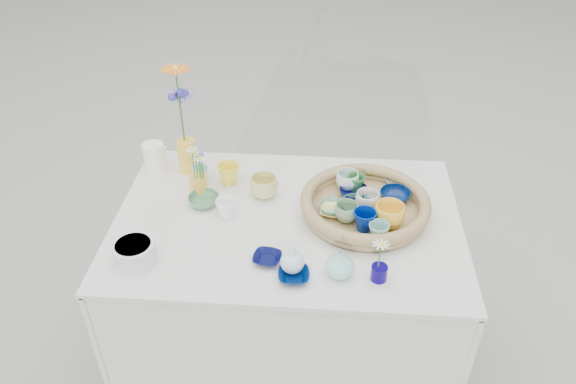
# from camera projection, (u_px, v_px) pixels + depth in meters

# --- Properties ---
(ground) EXTENTS (80.00, 80.00, 0.00)m
(ground) POSITION_uv_depth(u_px,v_px,m) (288.00, 352.00, 2.50)
(ground) COLOR #A4A49A
(display_table) EXTENTS (1.26, 0.86, 0.77)m
(display_table) POSITION_uv_depth(u_px,v_px,m) (288.00, 352.00, 2.50)
(display_table) COLOR silver
(display_table) RESTS_ON ground
(wicker_tray) EXTENTS (0.47, 0.47, 0.08)m
(wicker_tray) POSITION_uv_depth(u_px,v_px,m) (365.00, 205.00, 2.05)
(wicker_tray) COLOR olive
(wicker_tray) RESTS_ON display_table
(tray_ceramic_0) EXTENTS (0.14, 0.14, 0.03)m
(tray_ceramic_0) POSITION_uv_depth(u_px,v_px,m) (354.00, 193.00, 2.12)
(tray_ceramic_0) COLOR #0C1053
(tray_ceramic_0) RESTS_ON wicker_tray
(tray_ceramic_1) EXTENTS (0.14, 0.14, 0.04)m
(tray_ceramic_1) POSITION_uv_depth(u_px,v_px,m) (395.00, 196.00, 2.10)
(tray_ceramic_1) COLOR #051C51
(tray_ceramic_1) RESTS_ON wicker_tray
(tray_ceramic_2) EXTENTS (0.14, 0.14, 0.09)m
(tray_ceramic_2) POSITION_uv_depth(u_px,v_px,m) (389.00, 215.00, 1.96)
(tray_ceramic_2) COLOR yellow
(tray_ceramic_2) RESTS_ON wicker_tray
(tray_ceramic_3) EXTENTS (0.15, 0.15, 0.04)m
(tray_ceramic_3) POSITION_uv_depth(u_px,v_px,m) (356.00, 206.00, 2.05)
(tray_ceramic_3) COLOR #3B7E58
(tray_ceramic_3) RESTS_ON wicker_tray
(tray_ceramic_4) EXTENTS (0.09, 0.09, 0.07)m
(tray_ceramic_4) POSITION_uv_depth(u_px,v_px,m) (346.00, 212.00, 1.99)
(tray_ceramic_4) COLOR #7EA47D
(tray_ceramic_4) RESTS_ON wicker_tray
(tray_ceramic_5) EXTENTS (0.10, 0.10, 0.03)m
(tray_ceramic_5) POSITION_uv_depth(u_px,v_px,m) (332.00, 208.00, 2.04)
(tray_ceramic_5) COLOR #7BB39E
(tray_ceramic_5) RESTS_ON wicker_tray
(tray_ceramic_6) EXTENTS (0.10, 0.10, 0.07)m
(tray_ceramic_6) POSITION_uv_depth(u_px,v_px,m) (347.00, 180.00, 2.15)
(tray_ceramic_6) COLOR white
(tray_ceramic_6) RESTS_ON wicker_tray
(tray_ceramic_7) EXTENTS (0.09, 0.09, 0.07)m
(tray_ceramic_7) POSITION_uv_depth(u_px,v_px,m) (367.00, 201.00, 2.05)
(tray_ceramic_7) COLOR white
(tray_ceramic_7) RESTS_ON wicker_tray
(tray_ceramic_8) EXTENTS (0.12, 0.12, 0.02)m
(tray_ceramic_8) POSITION_uv_depth(u_px,v_px,m) (396.00, 181.00, 2.19)
(tray_ceramic_8) COLOR #9CB5D8
(tray_ceramic_8) RESTS_ON wicker_tray
(tray_ceramic_9) EXTENTS (0.10, 0.10, 0.08)m
(tray_ceramic_9) POSITION_uv_depth(u_px,v_px,m) (364.00, 221.00, 1.95)
(tray_ceramic_9) COLOR navy
(tray_ceramic_9) RESTS_ON wicker_tray
(tray_ceramic_10) EXTENTS (0.10, 0.10, 0.02)m
(tray_ceramic_10) POSITION_uv_depth(u_px,v_px,m) (332.00, 212.00, 2.03)
(tray_ceramic_10) COLOR #EEDC6C
(tray_ceramic_10) RESTS_ON wicker_tray
(tray_ceramic_11) EXTENTS (0.09, 0.09, 0.07)m
(tray_ceramic_11) POSITION_uv_depth(u_px,v_px,m) (379.00, 232.00, 1.91)
(tray_ceramic_11) COLOR #7BB5A6
(tray_ceramic_11) RESTS_ON wicker_tray
(tray_ceramic_12) EXTENTS (0.08, 0.08, 0.06)m
(tray_ceramic_12) POSITION_uv_depth(u_px,v_px,m) (356.00, 183.00, 2.14)
(tray_ceramic_12) COLOR #2E7638
(tray_ceramic_12) RESTS_ON wicker_tray
(loose_ceramic_0) EXTENTS (0.11, 0.11, 0.08)m
(loose_ceramic_0) POSITION_uv_depth(u_px,v_px,m) (229.00, 174.00, 2.21)
(loose_ceramic_0) COLOR yellow
(loose_ceramic_0) RESTS_ON display_table
(loose_ceramic_1) EXTENTS (0.13, 0.13, 0.08)m
(loose_ceramic_1) POSITION_uv_depth(u_px,v_px,m) (264.00, 187.00, 2.14)
(loose_ceramic_1) COLOR #DAD275
(loose_ceramic_1) RESTS_ON display_table
(loose_ceramic_2) EXTENTS (0.15, 0.15, 0.04)m
(loose_ceramic_2) POSITION_uv_depth(u_px,v_px,m) (204.00, 200.00, 2.11)
(loose_ceramic_2) COLOR #4F895B
(loose_ceramic_2) RESTS_ON display_table
(loose_ceramic_3) EXTENTS (0.09, 0.09, 0.07)m
(loose_ceramic_3) POSITION_uv_depth(u_px,v_px,m) (226.00, 208.00, 2.04)
(loose_ceramic_3) COLOR white
(loose_ceramic_3) RESTS_ON display_table
(loose_ceramic_4) EXTENTS (0.11, 0.11, 0.02)m
(loose_ceramic_4) POSITION_uv_depth(u_px,v_px,m) (267.00, 258.00, 1.86)
(loose_ceramic_4) COLOR #070B3A
(loose_ceramic_4) RESTS_ON display_table
(loose_ceramic_5) EXTENTS (0.08, 0.08, 0.06)m
(loose_ceramic_5) POSITION_uv_depth(u_px,v_px,m) (200.00, 173.00, 2.23)
(loose_ceramic_5) COLOR #97D5C5
(loose_ceramic_5) RESTS_ON display_table
(loose_ceramic_6) EXTENTS (0.11, 0.11, 0.02)m
(loose_ceramic_6) POSITION_uv_depth(u_px,v_px,m) (294.00, 276.00, 1.79)
(loose_ceramic_6) COLOR #01194F
(loose_ceramic_6) RESTS_ON display_table
(fluted_bowl) EXTENTS (0.16, 0.16, 0.07)m
(fluted_bowl) POSITION_uv_depth(u_px,v_px,m) (134.00, 253.00, 1.84)
(fluted_bowl) COLOR silver
(fluted_bowl) RESTS_ON display_table
(bud_vase_paleblue) EXTENTS (0.10, 0.10, 0.12)m
(bud_vase_paleblue) POSITION_uv_depth(u_px,v_px,m) (292.00, 257.00, 1.79)
(bud_vase_paleblue) COLOR silver
(bud_vase_paleblue) RESTS_ON display_table
(bud_vase_seafoam) EXTENTS (0.12, 0.12, 0.10)m
(bud_vase_seafoam) POSITION_uv_depth(u_px,v_px,m) (340.00, 263.00, 1.79)
(bud_vase_seafoam) COLOR #92E1D5
(bud_vase_seafoam) RESTS_ON display_table
(bud_vase_cobalt) EXTENTS (0.07, 0.07, 0.05)m
(bud_vase_cobalt) POSITION_uv_depth(u_px,v_px,m) (379.00, 273.00, 1.78)
(bud_vase_cobalt) COLOR #0A0056
(bud_vase_cobalt) RESTS_ON display_table
(single_daisy) EXTENTS (0.07, 0.07, 0.11)m
(single_daisy) POSITION_uv_depth(u_px,v_px,m) (379.00, 256.00, 1.74)
(single_daisy) COLOR white
(single_daisy) RESTS_ON bud_vase_cobalt
(tall_vase_yellow) EXTENTS (0.08, 0.08, 0.14)m
(tall_vase_yellow) POSITION_uv_depth(u_px,v_px,m) (187.00, 156.00, 2.27)
(tall_vase_yellow) COLOR yellow
(tall_vase_yellow) RESTS_ON display_table
(gerbera) EXTENTS (0.14, 0.14, 0.32)m
(gerbera) POSITION_uv_depth(u_px,v_px,m) (180.00, 106.00, 2.14)
(gerbera) COLOR orange
(gerbera) RESTS_ON tall_vase_yellow
(hydrangea) EXTENTS (0.10, 0.10, 0.27)m
(hydrangea) POSITION_uv_depth(u_px,v_px,m) (182.00, 118.00, 2.18)
(hydrangea) COLOR #3A33A7
(hydrangea) RESTS_ON tall_vase_yellow
(white_pitcher) EXTENTS (0.14, 0.12, 0.12)m
(white_pitcher) POSITION_uv_depth(u_px,v_px,m) (154.00, 157.00, 2.27)
(white_pitcher) COLOR white
(white_pitcher) RESTS_ON display_table
(daisy_cup) EXTENTS (0.07, 0.07, 0.07)m
(daisy_cup) POSITION_uv_depth(u_px,v_px,m) (199.00, 185.00, 2.16)
(daisy_cup) COLOR #F3B63F
(daisy_cup) RESTS_ON display_table
(daisy_posy) EXTENTS (0.09, 0.09, 0.14)m
(daisy_posy) POSITION_uv_depth(u_px,v_px,m) (198.00, 162.00, 2.09)
(daisy_posy) COLOR white
(daisy_posy) RESTS_ON daisy_cup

